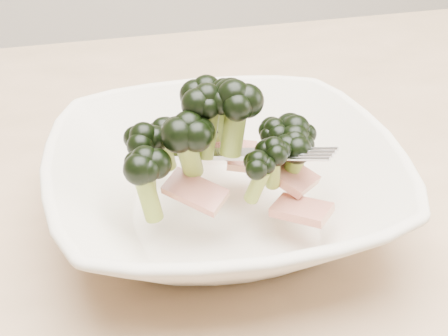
# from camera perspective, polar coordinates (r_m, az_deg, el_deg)

# --- Properties ---
(dining_table) EXTENTS (1.20, 0.80, 0.75)m
(dining_table) POSITION_cam_1_polar(r_m,az_deg,el_deg) (0.65, 5.14, -7.78)
(dining_table) COLOR tan
(dining_table) RESTS_ON ground
(broccoli_dish) EXTENTS (0.29, 0.29, 0.13)m
(broccoli_dish) POSITION_cam_1_polar(r_m,az_deg,el_deg) (0.50, -0.06, -0.91)
(broccoli_dish) COLOR beige
(broccoli_dish) RESTS_ON dining_table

